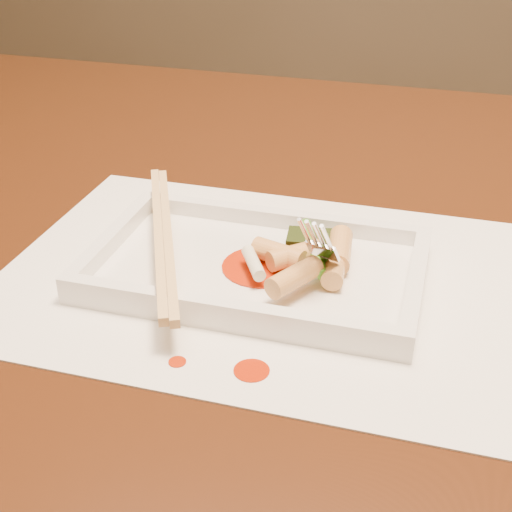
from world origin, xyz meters
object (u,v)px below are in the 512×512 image
(placemat, at_px, (256,276))
(fork, at_px, (354,182))
(chopstick_a, at_px, (158,234))
(plate_base, at_px, (256,271))
(table, at_px, (240,304))

(placemat, relative_size, fork, 2.86)
(chopstick_a, xyz_separation_m, fork, (0.15, 0.02, 0.06))
(placemat, distance_m, plate_base, 0.00)
(plate_base, xyz_separation_m, fork, (0.07, 0.02, 0.08))
(plate_base, distance_m, chopstick_a, 0.08)
(table, height_order, plate_base, plate_base)
(plate_base, relative_size, fork, 1.86)
(table, bearing_deg, plate_base, -65.88)
(placemat, height_order, fork, fork)
(table, distance_m, plate_base, 0.16)
(plate_base, bearing_deg, placemat, -90.00)
(table, relative_size, placemat, 3.50)
(placemat, xyz_separation_m, plate_base, (0.00, 0.00, 0.00))
(placemat, height_order, plate_base, plate_base)
(fork, bearing_deg, table, 143.77)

